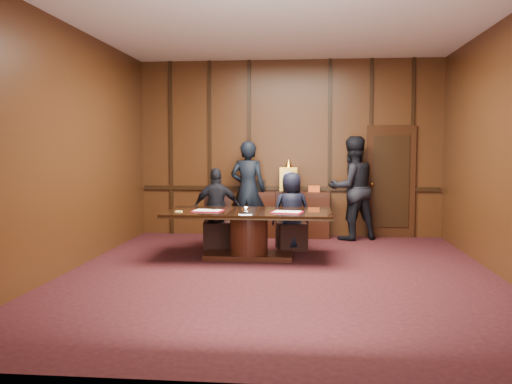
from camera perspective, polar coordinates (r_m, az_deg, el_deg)
room at (r=7.51m, az=3.09°, el=4.43°), size 7.00×7.04×3.50m
sideboard at (r=10.71m, az=3.43°, el=-2.17°), size 1.60×0.45×1.54m
conference_table at (r=8.60m, az=-0.76°, el=-3.65°), size 2.62×1.32×0.76m
folder_left at (r=8.56m, az=-5.11°, el=-1.97°), size 0.49×0.38×0.02m
folder_right at (r=8.36m, az=3.31°, el=-2.12°), size 0.51×0.40×0.02m
inkstand at (r=8.12m, az=-1.10°, el=-1.98°), size 0.20×0.14×0.12m
notepad at (r=8.53m, az=-8.13°, el=-2.03°), size 0.11×0.09×0.01m
chair_left at (r=9.59m, az=-4.07°, el=-4.13°), size 0.54×0.54×0.99m
chair_right at (r=9.46m, az=3.72°, el=-4.25°), size 0.58×0.58×0.99m
signatory_left at (r=9.46m, az=-4.14°, el=-1.74°), size 0.88×0.53×1.41m
signatory_right at (r=9.33m, az=3.76°, el=-2.01°), size 0.74×0.58×1.35m
witness_left at (r=10.54m, az=-0.85°, el=0.26°), size 0.75×0.54×1.90m
witness_right at (r=10.51m, az=10.08°, el=0.40°), size 1.18×1.07×1.98m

